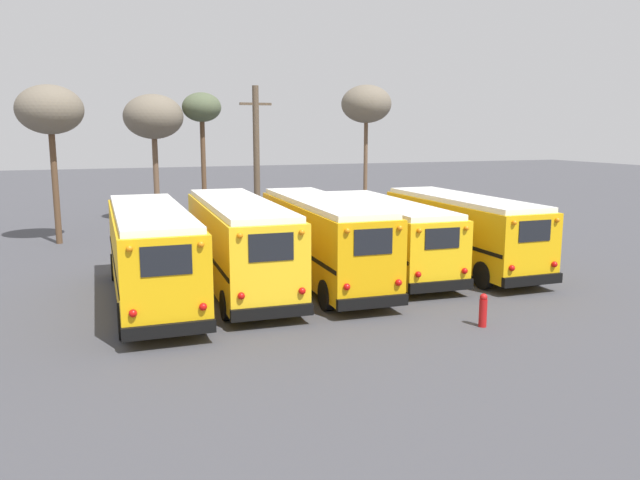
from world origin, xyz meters
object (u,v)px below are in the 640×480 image
object	(u,v)px
school_bus_4	(461,229)
bare_tree_3	(202,110)
bare_tree_2	(366,105)
school_bus_3	(384,233)
bare_tree_0	(153,118)
utility_pole	(257,159)
school_bus_1	(239,241)
fire_hydrant	(483,310)
bare_tree_1	(50,111)
school_bus_0	(151,251)
school_bus_2	(322,237)

from	to	relation	value
school_bus_4	bare_tree_3	size ratio (longest dim) A/B	1.16
school_bus_4	bare_tree_2	bearing A→B (deg)	84.14
school_bus_3	bare_tree_0	bearing A→B (deg)	113.04
utility_pole	bare_tree_2	world-z (taller)	bare_tree_2
school_bus_1	bare_tree_2	bearing A→B (deg)	49.52
school_bus_3	bare_tree_0	world-z (taller)	bare_tree_0
school_bus_4	fire_hydrant	world-z (taller)	school_bus_4
school_bus_3	school_bus_4	size ratio (longest dim) A/B	1.07
bare_tree_1	bare_tree_0	bearing A→B (deg)	47.01
school_bus_0	bare_tree_0	size ratio (longest dim) A/B	1.27
school_bus_3	fire_hydrant	bearing A→B (deg)	-94.57
school_bus_4	utility_pole	world-z (taller)	utility_pole
school_bus_1	school_bus_3	bearing A→B (deg)	8.20
bare_tree_1	bare_tree_2	xyz separation A→B (m)	(17.78, 0.40, 0.55)
fire_hydrant	bare_tree_1	bearing A→B (deg)	122.57
bare_tree_3	school_bus_4	bearing A→B (deg)	-67.93
fire_hydrant	bare_tree_0	bearing A→B (deg)	104.93
school_bus_1	bare_tree_3	distance (m)	19.84
school_bus_0	school_bus_4	distance (m)	12.99
school_bus_3	bare_tree_1	distance (m)	18.34
bare_tree_0	bare_tree_1	distance (m)	8.36
school_bus_2	bare_tree_0	world-z (taller)	bare_tree_0
school_bus_0	bare_tree_1	size ratio (longest dim) A/B	1.27
bare_tree_2	school_bus_3	bearing A→B (deg)	-110.80
school_bus_1	school_bus_2	world-z (taller)	school_bus_1
school_bus_0	fire_hydrant	xyz separation A→B (m)	(9.07, -6.35, -1.26)
school_bus_4	bare_tree_2	xyz separation A→B (m)	(1.31, 12.82, 5.67)
school_bus_4	bare_tree_3	distance (m)	21.09
school_bus_0	school_bus_2	bearing A→B (deg)	5.11
school_bus_0	utility_pole	xyz separation A→B (m)	(7.07, 12.72, 2.47)
school_bus_3	utility_pole	xyz separation A→B (m)	(-2.65, 10.97, 2.66)
school_bus_0	bare_tree_3	distance (m)	21.19
school_bus_1	fire_hydrant	distance (m)	9.32
school_bus_1	school_bus_4	distance (m)	9.72
bare_tree_3	bare_tree_2	bearing A→B (deg)	-34.08
fire_hydrant	school_bus_0	bearing A→B (deg)	144.98
bare_tree_2	bare_tree_3	world-z (taller)	bare_tree_2
bare_tree_2	school_bus_2	bearing A→B (deg)	-120.64
school_bus_2	fire_hydrant	bearing A→B (deg)	-69.51
utility_pole	bare_tree_2	size ratio (longest dim) A/B	0.97
utility_pole	fire_hydrant	xyz separation A→B (m)	(2.00, -19.07, -3.73)
school_bus_3	bare_tree_2	size ratio (longest dim) A/B	1.20
school_bus_1	school_bus_2	xyz separation A→B (m)	(3.24, -0.23, -0.01)
bare_tree_0	bare_tree_3	distance (m)	3.17
school_bus_3	utility_pole	bearing A→B (deg)	103.57
school_bus_0	fire_hydrant	size ratio (longest dim) A/B	9.98
school_bus_2	fire_hydrant	world-z (taller)	school_bus_2
bare_tree_1	bare_tree_2	world-z (taller)	bare_tree_2
bare_tree_0	fire_hydrant	size ratio (longest dim) A/B	7.84
school_bus_3	bare_tree_2	bearing A→B (deg)	69.20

